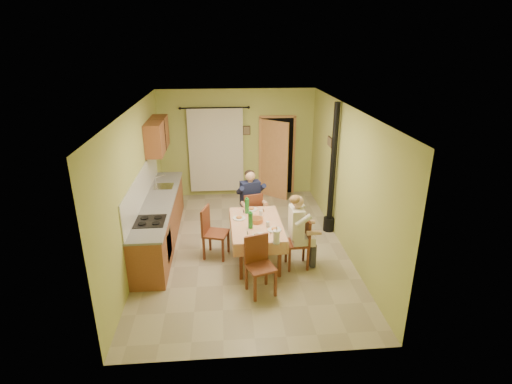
{
  "coord_description": "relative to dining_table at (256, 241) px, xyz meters",
  "views": [
    {
      "loc": [
        -0.37,
        -7.16,
        3.96
      ],
      "look_at": [
        0.25,
        0.1,
        1.15
      ],
      "focal_mm": 28.0,
      "sensor_mm": 36.0,
      "label": 1
    }
  ],
  "objects": [
    {
      "name": "man_right",
      "position": [
        0.72,
        -0.32,
        0.5
      ],
      "size": [
        0.47,
        0.59,
        1.39
      ],
      "rotation": [
        0.0,
        0.0,
        1.6
      ],
      "color": "silver",
      "rests_on": "chair_right"
    },
    {
      "name": "picture_back",
      "position": [
        0.04,
        3.46,
        1.37
      ],
      "size": [
        0.19,
        0.03,
        0.23
      ],
      "primitive_type": "cube",
      "color": "black",
      "rests_on": "room_shell"
    },
    {
      "name": "chair_far",
      "position": [
        -0.02,
        1.09,
        -0.09
      ],
      "size": [
        0.5,
        0.5,
        0.97
      ],
      "rotation": [
        0.0,
        0.0,
        0.25
      ],
      "color": "brown",
      "rests_on": "ground"
    },
    {
      "name": "kitchen_run",
      "position": [
        -1.91,
        0.89,
        0.1
      ],
      "size": [
        0.64,
        3.64,
        1.56
      ],
      "color": "brown",
      "rests_on": "ground"
    },
    {
      "name": "tableware",
      "position": [
        0.01,
        -0.1,
        0.44
      ],
      "size": [
        0.86,
        1.6,
        0.33
      ],
      "color": "white",
      "rests_on": "dining_table"
    },
    {
      "name": "floor",
      "position": [
        -0.21,
        0.49,
        -0.38
      ],
      "size": [
        4.0,
        6.0,
        0.01
      ],
      "primitive_type": "cube",
      "color": "tan",
      "rests_on": "ground"
    },
    {
      "name": "man_far",
      "position": [
        -0.03,
        1.1,
        0.5
      ],
      "size": [
        0.64,
        0.55,
        1.39
      ],
      "rotation": [
        0.0,
        0.0,
        0.25
      ],
      "color": "#141938",
      "rests_on": "chair_far"
    },
    {
      "name": "stove_flue",
      "position": [
        1.69,
        1.09,
        0.64
      ],
      "size": [
        0.24,
        0.24,
        2.8
      ],
      "color": "black",
      "rests_on": "ground"
    },
    {
      "name": "picture_right",
      "position": [
        1.76,
        1.69,
        1.47
      ],
      "size": [
        0.03,
        0.31,
        0.21
      ],
      "primitive_type": "cube",
      "color": "brown",
      "rests_on": "room_shell"
    },
    {
      "name": "chair_right",
      "position": [
        0.73,
        -0.32,
        -0.09
      ],
      "size": [
        0.41,
        0.41,
        0.95
      ],
      "rotation": [
        0.0,
        0.0,
        1.6
      ],
      "color": "brown",
      "rests_on": "ground"
    },
    {
      "name": "dining_table",
      "position": [
        0.0,
        0.0,
        0.0
      ],
      "size": [
        0.98,
        1.59,
        0.76
      ],
      "rotation": [
        0.0,
        0.0,
        0.02
      ],
      "color": "tan",
      "rests_on": "ground"
    },
    {
      "name": "curtain",
      "position": [
        -0.76,
        3.39,
        0.88
      ],
      "size": [
        1.7,
        0.07,
        2.22
      ],
      "color": "black",
      "rests_on": "ground"
    },
    {
      "name": "chair_left",
      "position": [
        -0.78,
        0.19,
        -0.09
      ],
      "size": [
        0.54,
        0.54,
        1.0
      ],
      "rotation": [
        0.0,
        0.0,
        -1.86
      ],
      "color": "brown",
      "rests_on": "ground"
    },
    {
      "name": "doorway",
      "position": [
        0.79,
        3.33,
        0.67
      ],
      "size": [
        0.96,
        0.59,
        2.15
      ],
      "color": "black",
      "rests_on": "ground"
    },
    {
      "name": "chair_near",
      "position": [
        -0.03,
        -1.07,
        -0.09
      ],
      "size": [
        0.53,
        0.53,
        0.98
      ],
      "rotation": [
        0.0,
        0.0,
        3.46
      ],
      "color": "brown",
      "rests_on": "ground"
    },
    {
      "name": "room_shell",
      "position": [
        -0.21,
        0.49,
        1.44
      ],
      "size": [
        4.04,
        6.04,
        2.82
      ],
      "color": "#B4BC60",
      "rests_on": "ground"
    },
    {
      "name": "upper_cabinets",
      "position": [
        -2.03,
        2.19,
        1.57
      ],
      "size": [
        0.35,
        1.4,
        0.7
      ],
      "primitive_type": "cube",
      "color": "brown",
      "rests_on": "room_shell"
    }
  ]
}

